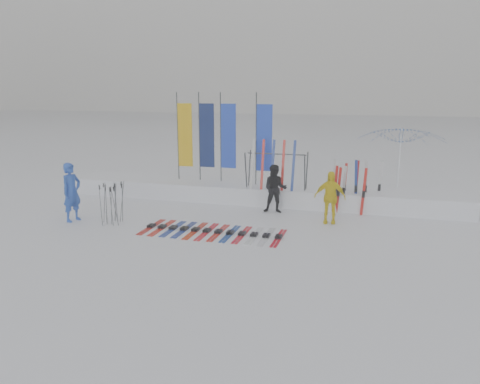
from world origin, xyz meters
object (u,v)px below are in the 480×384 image
(ski_row, at_px, (213,231))
(ski_rack, at_px, (276,166))
(person_yellow, at_px, (330,197))
(tent_canopy, at_px, (399,164))
(person_black, at_px, (275,189))
(person_blue, at_px, (72,192))

(ski_row, xyz_separation_m, ski_rack, (1.07, 3.50, 1.35))
(person_yellow, xyz_separation_m, ski_row, (-3.03, -1.87, -0.75))
(tent_canopy, distance_m, ski_row, 7.26)
(person_black, relative_size, ski_row, 0.40)
(person_black, bearing_deg, person_yellow, -28.75)
(tent_canopy, bearing_deg, ski_row, -135.31)
(tent_canopy, height_order, ski_row, tent_canopy)
(person_blue, xyz_separation_m, ski_row, (4.45, 0.04, -0.85))
(person_blue, xyz_separation_m, person_black, (5.68, 2.62, -0.11))
(tent_canopy, xyz_separation_m, ski_row, (-5.08, -5.02, -1.33))
(person_black, xyz_separation_m, ski_row, (-1.23, -2.58, -0.75))
(person_black, bearing_deg, ski_row, -122.72)
(person_blue, bearing_deg, person_black, -51.49)
(person_yellow, distance_m, ski_rack, 2.61)
(person_blue, height_order, person_black, person_blue)
(person_blue, xyz_separation_m, tent_canopy, (9.52, 5.06, 0.48))
(person_yellow, distance_m, ski_row, 3.64)
(person_blue, height_order, ski_rack, ski_rack)
(person_blue, bearing_deg, tent_canopy, -48.29)
(person_blue, relative_size, ski_row, 0.45)
(person_blue, distance_m, ski_rack, 6.57)
(person_black, height_order, ski_row, person_black)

